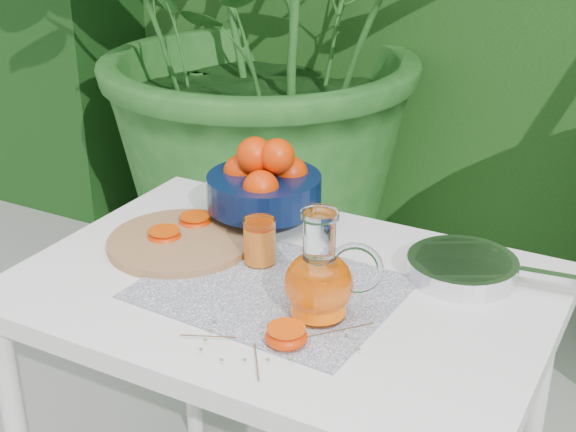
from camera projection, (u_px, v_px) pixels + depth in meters
The scene contains 10 objects.
potted_plant_left at pixel (283, 11), 2.84m from camera, with size 1.97×1.97×1.97m, color #1F591E.
white_table at pixel (283, 318), 1.56m from camera, with size 1.00×0.70×0.75m.
placemat at pixel (271, 288), 1.50m from camera, with size 0.46×0.36×0.00m, color #0B103E.
cutting_board at pixel (180, 242), 1.66m from camera, with size 0.30×0.30×0.02m, color olive.
fruit_bowl at pixel (264, 184), 1.74m from camera, with size 0.33×0.33×0.20m.
juice_pitcher at pixel (320, 281), 1.38m from camera, with size 0.18×0.15×0.20m.
juice_tumbler at pixel (260, 242), 1.57m from camera, with size 0.08×0.08×0.09m.
saute_pan at pixel (464, 267), 1.54m from camera, with size 0.38×0.24×0.04m.
orange_halves at pixel (210, 259), 1.57m from camera, with size 0.50×0.39×0.04m.
thyme_sprigs at pixel (272, 341), 1.33m from camera, with size 0.29×0.24×0.01m.
Camera 1 is at (0.68, -1.26, 1.50)m, focal length 50.00 mm.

